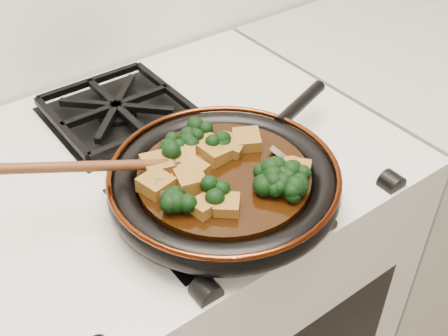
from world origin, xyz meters
TOP-DOWN VIEW (x-y plane):
  - stove at (0.00, 1.69)m, footprint 0.76×0.60m
  - burner_grate_front at (0.00, 1.55)m, footprint 0.23×0.23m
  - burner_grate_back at (0.00, 1.83)m, footprint 0.23×0.23m
  - skillet at (0.02, 1.53)m, footprint 0.45×0.34m
  - braising_sauce at (0.02, 1.53)m, footprint 0.25×0.25m
  - tofu_cube_0 at (-0.01, 1.59)m, footprint 0.05×0.05m
  - tofu_cube_1 at (-0.05, 1.48)m, footprint 0.04×0.04m
  - tofu_cube_2 at (0.03, 1.57)m, footprint 0.04×0.04m
  - tofu_cube_3 at (-0.08, 1.56)m, footprint 0.05×0.05m
  - tofu_cube_4 at (0.09, 1.56)m, footprint 0.06×0.06m
  - tofu_cube_5 at (0.03, 1.60)m, footprint 0.05×0.04m
  - tofu_cube_6 at (-0.02, 1.55)m, footprint 0.04×0.04m
  - tofu_cube_7 at (0.06, 1.57)m, footprint 0.05×0.05m
  - tofu_cube_8 at (0.10, 1.47)m, footprint 0.05×0.05m
  - tofu_cube_9 at (-0.02, 1.47)m, footprint 0.05×0.05m
  - tofu_cube_10 at (-0.03, 1.54)m, footprint 0.05×0.05m
  - tofu_cube_11 at (-0.06, 1.59)m, footprint 0.05×0.05m
  - broccoli_floret_0 at (0.05, 1.46)m, footprint 0.08×0.08m
  - broccoli_floret_1 at (-0.08, 1.51)m, footprint 0.08×0.08m
  - broccoli_floret_2 at (-0.03, 1.50)m, footprint 0.08×0.08m
  - broccoli_floret_3 at (0.03, 1.62)m, footprint 0.08×0.08m
  - broccoli_floret_4 at (0.01, 1.61)m, footprint 0.07×0.07m
  - broccoli_floret_5 at (0.06, 1.49)m, footprint 0.07×0.07m
  - broccoli_floret_6 at (0.04, 1.57)m, footprint 0.08×0.08m
  - broccoli_floret_7 at (-0.02, 1.61)m, footprint 0.09×0.08m
  - broccoli_floret_8 at (0.06, 1.44)m, footprint 0.08×0.09m
  - broccoli_floret_9 at (0.08, 1.45)m, footprint 0.08×0.08m
  - carrot_coin_0 at (-0.03, 1.57)m, footprint 0.03×0.03m
  - carrot_coin_1 at (0.07, 1.58)m, footprint 0.03×0.03m
  - carrot_coin_2 at (0.10, 1.49)m, footprint 0.03×0.03m
  - carrot_coin_3 at (0.08, 1.57)m, footprint 0.03×0.03m
  - carrot_coin_4 at (-0.04, 1.54)m, footprint 0.03×0.03m
  - mushroom_slice_0 at (-0.07, 1.55)m, footprint 0.05×0.05m
  - mushroom_slice_1 at (0.03, 1.62)m, footprint 0.04×0.03m
  - mushroom_slice_2 at (-0.07, 1.56)m, footprint 0.05×0.05m
  - mushroom_slice_3 at (0.11, 1.51)m, footprint 0.03×0.04m
  - wooden_spoon at (-0.08, 1.60)m, footprint 0.16×0.07m

SIDE VIEW (x-z plane):
  - stove at x=0.00m, z-range 0.00..0.90m
  - burner_grate_front at x=0.00m, z-range 0.90..0.93m
  - burner_grate_back at x=0.00m, z-range 0.90..0.93m
  - skillet at x=0.02m, z-range 0.92..0.97m
  - braising_sauce at x=0.02m, z-range 0.94..0.96m
  - carrot_coin_0 at x=-0.03m, z-range 0.96..0.97m
  - carrot_coin_1 at x=0.07m, z-range 0.96..0.97m
  - carrot_coin_2 at x=0.10m, z-range 0.96..0.97m
  - carrot_coin_3 at x=0.08m, z-range 0.96..0.97m
  - carrot_coin_4 at x=-0.04m, z-range 0.95..0.97m
  - mushroom_slice_0 at x=-0.07m, z-range 0.95..0.98m
  - mushroom_slice_1 at x=0.03m, z-range 0.95..0.98m
  - mushroom_slice_2 at x=-0.07m, z-range 0.95..0.98m
  - mushroom_slice_3 at x=0.11m, z-range 0.95..0.98m
  - tofu_cube_1 at x=-0.05m, z-range 0.96..0.98m
  - tofu_cube_9 at x=-0.02m, z-range 0.96..0.98m
  - tofu_cube_6 at x=-0.02m, z-range 0.95..0.98m
  - tofu_cube_5 at x=0.03m, z-range 0.95..0.98m
  - tofu_cube_0 at x=-0.01m, z-range 0.95..0.98m
  - tofu_cube_7 at x=0.06m, z-range 0.95..0.98m
  - tofu_cube_8 at x=0.10m, z-range 0.96..0.98m
  - tofu_cube_4 at x=0.09m, z-range 0.95..0.98m
  - tofu_cube_3 at x=-0.08m, z-range 0.96..0.98m
  - tofu_cube_2 at x=0.03m, z-range 0.95..0.98m
  - tofu_cube_11 at x=-0.06m, z-range 0.95..0.98m
  - tofu_cube_10 at x=-0.03m, z-range 0.95..0.98m
  - broccoli_floret_6 at x=0.04m, z-range 0.94..1.00m
  - broccoli_floret_4 at x=0.01m, z-range 0.94..1.00m
  - broccoli_floret_0 at x=0.05m, z-range 0.94..1.00m
  - broccoli_floret_3 at x=0.03m, z-range 0.94..1.00m
  - broccoli_floret_7 at x=-0.02m, z-range 0.94..1.00m
  - broccoli_floret_1 at x=-0.08m, z-range 0.94..1.00m
  - broccoli_floret_8 at x=0.06m, z-range 0.93..1.01m
  - broccoli_floret_9 at x=0.08m, z-range 0.93..1.01m
  - broccoli_floret_2 at x=-0.03m, z-range 0.94..1.01m
  - broccoli_floret_5 at x=0.06m, z-range 0.93..1.01m
  - wooden_spoon at x=-0.08m, z-range 0.85..1.11m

